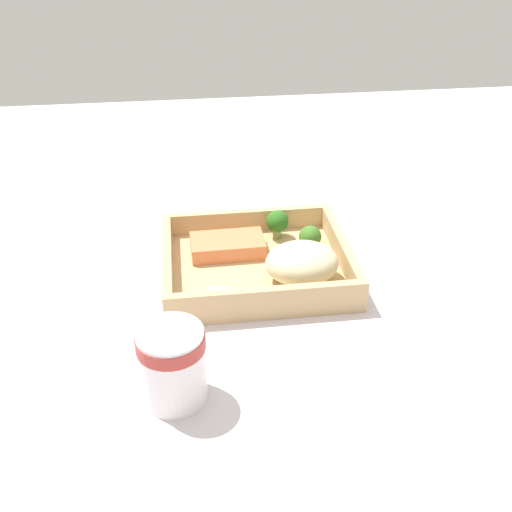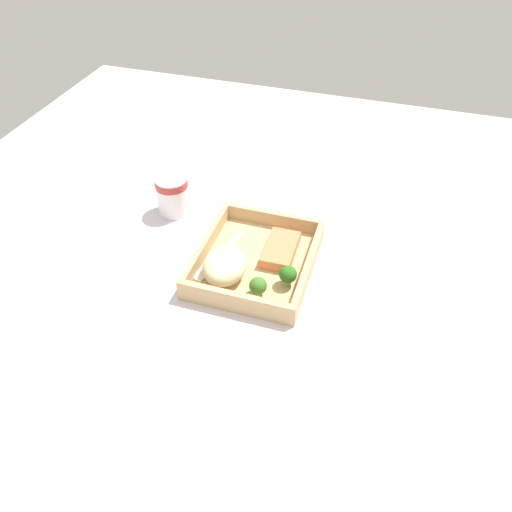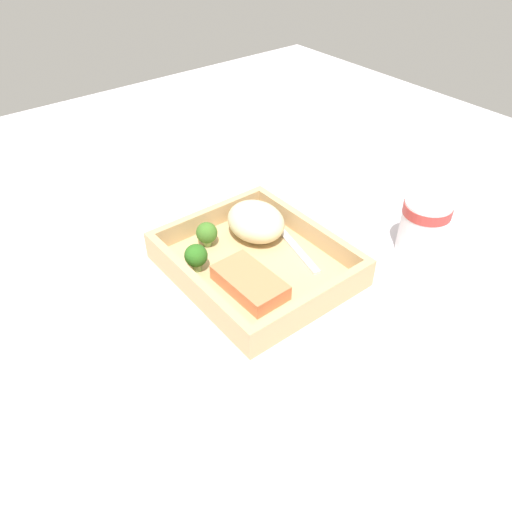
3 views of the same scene
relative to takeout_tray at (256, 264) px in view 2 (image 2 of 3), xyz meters
The scene contains 10 objects.
ground_plane 1.60cm from the takeout_tray, ahead, with size 160.00×160.00×2.00cm, color silver.
takeout_tray is the anchor object (origin of this frame).
tray_rim 2.20cm from the takeout_tray, ahead, with size 25.26×21.73×3.19cm.
salmon_fillet 5.55cm from the takeout_tray, 132.51° to the left, with size 10.35×5.83×2.24cm, color #E37C4F.
mashed_potatoes 7.70cm from the takeout_tray, 38.05° to the right, with size 9.66×8.02×5.27cm, color beige.
broccoli_floret_1 9.06cm from the takeout_tray, 19.72° to the left, with size 3.21×3.21×3.86cm.
broccoli_floret_2 8.98cm from the takeout_tray, 60.63° to the left, with size 3.27×3.27×4.27cm.
fork 7.70cm from the takeout_tray, 77.33° to the right, with size 15.75×5.28×0.44cm.
paper_cup 25.51cm from the takeout_tray, 117.22° to the right, with size 7.00×7.00×8.68cm.
receipt_slip 25.12cm from the takeout_tray, 74.45° to the left, with size 8.03×11.12×0.24cm, color white.
Camera 2 is at (67.14, 20.96, 66.96)cm, focal length 35.00 mm.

